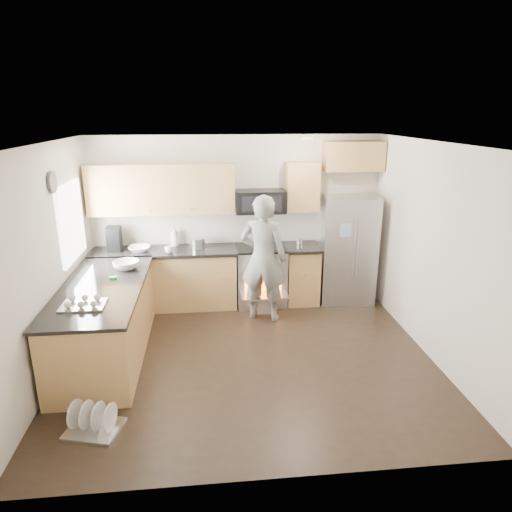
{
  "coord_description": "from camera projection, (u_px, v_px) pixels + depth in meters",
  "views": [
    {
      "loc": [
        -0.44,
        -5.03,
        2.93
      ],
      "look_at": [
        0.15,
        0.5,
        1.16
      ],
      "focal_mm": 32.0,
      "sensor_mm": 36.0,
      "label": 1
    }
  ],
  "objects": [
    {
      "name": "room_shell",
      "position": [
        244.0,
        226.0,
        5.2
      ],
      "size": [
        4.54,
        4.04,
        2.62
      ],
      "color": "beige",
      "rests_on": "ground"
    },
    {
      "name": "back_cabinet_run",
      "position": [
        200.0,
        245.0,
        7.0
      ],
      "size": [
        4.45,
        0.64,
        2.5
      ],
      "color": "#A17440",
      "rests_on": "ground"
    },
    {
      "name": "person",
      "position": [
        263.0,
        259.0,
        6.5
      ],
      "size": [
        0.79,
        0.65,
        1.85
      ],
      "primitive_type": "imported",
      "rotation": [
        0.0,
        0.0,
        2.79
      ],
      "color": "gray",
      "rests_on": "ground"
    },
    {
      "name": "dish_rack",
      "position": [
        94.0,
        423.0,
        4.36
      ],
      "size": [
        0.58,
        0.51,
        0.31
      ],
      "rotation": [
        0.0,
        0.0,
        -0.26
      ],
      "color": "#B7B7BC",
      "rests_on": "ground"
    },
    {
      "name": "stove_range",
      "position": [
        261.0,
        262.0,
        7.13
      ],
      "size": [
        0.76,
        0.97,
        1.79
      ],
      "color": "#B7B7BC",
      "rests_on": "ground"
    },
    {
      "name": "peninsula",
      "position": [
        105.0,
        321.0,
        5.62
      ],
      "size": [
        0.96,
        2.36,
        1.03
      ],
      "color": "#A17440",
      "rests_on": "ground"
    },
    {
      "name": "refrigerator",
      "position": [
        348.0,
        249.0,
        7.23
      ],
      "size": [
        0.91,
        0.76,
        1.69
      ],
      "rotation": [
        0.0,
        0.0,
        -0.14
      ],
      "color": "#B7B7BC",
      "rests_on": "ground"
    },
    {
      "name": "ground",
      "position": [
        248.0,
        357.0,
        5.7
      ],
      "size": [
        4.5,
        4.5,
        0.0
      ],
      "primitive_type": "plane",
      "color": "black",
      "rests_on": "ground"
    }
  ]
}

